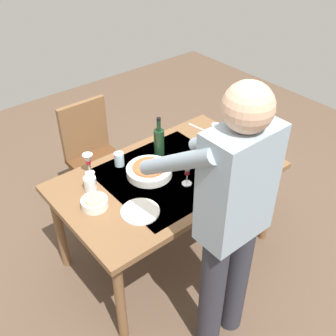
{
  "coord_description": "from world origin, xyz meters",
  "views": [
    {
      "loc": [
        1.33,
        1.62,
        2.34
      ],
      "look_at": [
        0.0,
        0.0,
        0.78
      ],
      "focal_mm": 42.96,
      "sensor_mm": 36.0,
      "label": 1
    }
  ],
  "objects": [
    {
      "name": "ground_plane",
      "position": [
        0.0,
        0.0,
        0.0
      ],
      "size": [
        6.0,
        6.0,
        0.0
      ],
      "primitive_type": "plane",
      "color": "brown"
    },
    {
      "name": "dining_table",
      "position": [
        0.0,
        0.0,
        0.65
      ],
      "size": [
        1.46,
        0.88,
        0.73
      ],
      "color": "brown",
      "rests_on": "ground_plane"
    },
    {
      "name": "chair_near",
      "position": [
        0.11,
        -0.82,
        0.53
      ],
      "size": [
        0.4,
        0.4,
        0.91
      ],
      "color": "#523019",
      "rests_on": "ground_plane"
    },
    {
      "name": "person_server",
      "position": [
        0.18,
        0.7,
        0.96
      ],
      "size": [
        0.42,
        0.61,
        1.69
      ],
      "color": "#2D2D38",
      "rests_on": "ground_plane"
    },
    {
      "name": "wine_bottle",
      "position": [
        -0.09,
        -0.21,
        0.84
      ],
      "size": [
        0.07,
        0.07,
        0.3
      ],
      "color": "black",
      "rests_on": "dining_table"
    },
    {
      "name": "wine_glass_left",
      "position": [
        -0.03,
        0.16,
        0.83
      ],
      "size": [
        0.07,
        0.07,
        0.15
      ],
      "color": "white",
      "rests_on": "dining_table"
    },
    {
      "name": "wine_glass_right",
      "position": [
        0.39,
        -0.33,
        0.83
      ],
      "size": [
        0.07,
        0.07,
        0.15
      ],
      "color": "white",
      "rests_on": "dining_table"
    },
    {
      "name": "water_cup_near_left",
      "position": [
        0.19,
        -0.29,
        0.78
      ],
      "size": [
        0.07,
        0.07,
        0.1
      ],
      "primitive_type": "cylinder",
      "color": "silver",
      "rests_on": "dining_table"
    },
    {
      "name": "water_cup_near_right",
      "position": [
        0.47,
        -0.19,
        0.77
      ],
      "size": [
        0.08,
        0.08,
        0.09
      ],
      "primitive_type": "cylinder",
      "color": "silver",
      "rests_on": "dining_table"
    },
    {
      "name": "water_cup_far_left",
      "position": [
        -0.58,
        -0.15,
        0.78
      ],
      "size": [
        0.07,
        0.07,
        0.09
      ],
      "primitive_type": "cylinder",
      "color": "silver",
      "rests_on": "dining_table"
    },
    {
      "name": "water_cup_far_right",
      "position": [
        -0.54,
        0.32,
        0.78
      ],
      "size": [
        0.07,
        0.07,
        0.1
      ],
      "primitive_type": "cylinder",
      "color": "silver",
      "rests_on": "dining_table"
    },
    {
      "name": "serving_bowl_pasta",
      "position": [
        0.1,
        -0.07,
        0.76
      ],
      "size": [
        0.3,
        0.3,
        0.07
      ],
      "color": "white",
      "rests_on": "dining_table"
    },
    {
      "name": "side_bowl_salad",
      "position": [
        -0.4,
        0.23,
        0.76
      ],
      "size": [
        0.18,
        0.18,
        0.07
      ],
      "color": "white",
      "rests_on": "dining_table"
    },
    {
      "name": "side_bowl_bread",
      "position": [
        0.54,
        -0.03,
        0.76
      ],
      "size": [
        0.16,
        0.16,
        0.07
      ],
      "color": "white",
      "rests_on": "dining_table"
    },
    {
      "name": "dinner_plate_near",
      "position": [
        0.36,
        0.18,
        0.73
      ],
      "size": [
        0.23,
        0.23,
        0.01
      ],
      "primitive_type": "cylinder",
      "color": "white",
      "rests_on": "dining_table"
    },
    {
      "name": "table_knife",
      "position": [
        -0.2,
        0.07,
        0.73
      ],
      "size": [
        0.06,
        0.2,
        0.0
      ],
      "primitive_type": "cube",
      "rotation": [
        0.0,
        0.0,
        0.23
      ],
      "color": "silver",
      "rests_on": "dining_table"
    },
    {
      "name": "table_fork",
      "position": [
        -0.55,
        -0.31,
        0.73
      ],
      "size": [
        0.04,
        0.18,
        0.0
      ],
      "primitive_type": "cube",
      "rotation": [
        0.0,
        0.0,
        0.15
      ],
      "color": "silver",
      "rests_on": "dining_table"
    }
  ]
}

